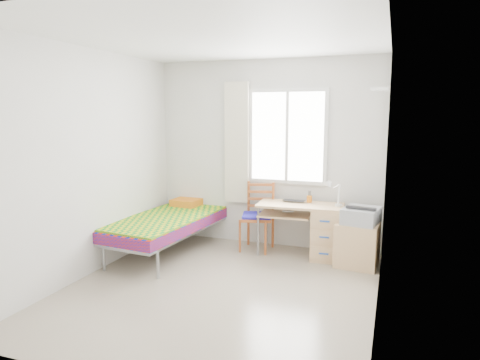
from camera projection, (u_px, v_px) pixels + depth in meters
name	position (u px, v px, depth m)	size (l,w,h in m)	color
floor	(219.00, 289.00, 4.58)	(3.50, 3.50, 0.00)	#BCAD93
ceiling	(217.00, 38.00, 4.18)	(3.50, 3.50, 0.00)	white
wall_back	(266.00, 154.00, 6.01)	(3.20, 3.20, 0.00)	silver
wall_left	(90.00, 163.00, 4.92)	(3.50, 3.50, 0.00)	silver
wall_right	(383.00, 177.00, 3.84)	(3.50, 3.50, 0.00)	silver
window	(287.00, 137.00, 5.85)	(1.10, 0.04, 1.30)	white
curtain	(237.00, 143.00, 6.06)	(0.35, 0.05, 1.70)	beige
floating_shelf	(380.00, 89.00, 5.05)	(0.20, 0.32, 0.03)	white
bed	(169.00, 221.00, 5.82)	(1.10, 2.05, 0.85)	gray
desk	(322.00, 229.00, 5.54)	(1.14, 0.57, 0.69)	tan
chair	(258.00, 212.00, 5.88)	(0.49, 0.49, 0.93)	#A4531F
cabinet	(357.00, 244.00, 5.25)	(0.54, 0.49, 0.54)	tan
printer	(361.00, 215.00, 5.20)	(0.48, 0.53, 0.20)	#9D9EA5
laptop	(293.00, 202.00, 5.68)	(0.29, 0.19, 0.02)	black
pen_cup	(309.00, 199.00, 5.69)	(0.07, 0.07, 0.09)	#F2A31A
task_lamp	(333.00, 191.00, 5.34)	(0.21, 0.30, 0.35)	white
book	(283.00, 210.00, 5.72)	(0.16, 0.21, 0.02)	gray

